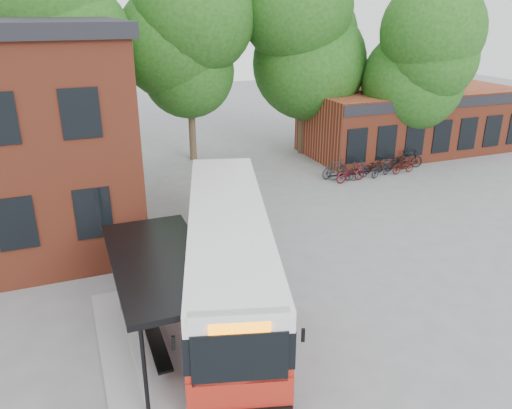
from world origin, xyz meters
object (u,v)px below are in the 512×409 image
object	(u,v)px
bicycle_0	(344,173)
bicycle_5	(381,168)
bicycle_4	(374,166)
bicycle_6	(398,162)
bicycle_1	(335,168)
bicycle_2	(350,173)
bus_shelter	(163,306)
bicycle_3	(357,170)
city_bus	(228,253)
bicycle_7	(403,166)
bicycle_extra_0	(408,159)

from	to	relation	value
bicycle_0	bicycle_5	distance (m)	2.30
bicycle_4	bicycle_6	distance (m)	1.54
bicycle_4	bicycle_6	size ratio (longest dim) A/B	0.83
bicycle_1	bicycle_5	world-z (taller)	bicycle_1
bicycle_0	bicycle_2	xyz separation A→B (m)	(0.22, -0.32, 0.07)
bus_shelter	bicycle_0	distance (m)	16.42
bicycle_3	city_bus	bearing A→B (deg)	119.41
bicycle_4	city_bus	bearing A→B (deg)	118.46
bicycle_2	bicycle_3	distance (m)	0.63
bus_shelter	bicycle_1	bearing A→B (deg)	44.17
bicycle_3	bus_shelter	bearing A→B (deg)	119.60
city_bus	bicycle_0	bearing A→B (deg)	58.31
bicycle_1	bicycle_7	world-z (taller)	bicycle_1
bicycle_5	bicycle_6	world-z (taller)	bicycle_6
bicycle_2	bicycle_6	world-z (taller)	bicycle_6
city_bus	bicycle_0	size ratio (longest dim) A/B	7.26
bus_shelter	bicycle_3	distance (m)	16.97
bicycle_5	bicycle_1	bearing A→B (deg)	55.03
bicycle_2	bicycle_6	bearing A→B (deg)	-84.38
bicycle_4	bicycle_7	bearing A→B (deg)	-125.72
bicycle_0	bicycle_4	distance (m)	2.44
bicycle_1	bicycle_extra_0	xyz separation A→B (m)	(4.96, 0.07, 0.01)
bicycle_0	bicycle_6	distance (m)	3.94
bicycle_1	bicycle_2	bearing A→B (deg)	-166.83
bicycle_1	bicycle_extra_0	distance (m)	4.96
bicycle_1	bicycle_extra_0	size ratio (longest dim) A/B	0.99
bus_shelter	bicycle_2	distance (m)	16.37
city_bus	bicycle_6	distance (m)	16.38
bus_shelter	bicycle_0	xyz separation A→B (m)	(12.16, 10.99, -1.03)
bicycle_0	bicycle_4	size ratio (longest dim) A/B	1.01
bicycle_4	bicycle_extra_0	world-z (taller)	bicycle_extra_0
bicycle_4	bicycle_extra_0	distance (m)	2.37
bicycle_3	bicycle_1	bearing A→B (deg)	46.29
bicycle_2	bicycle_1	bearing A→B (deg)	18.87
bicycle_1	bicycle_7	xyz separation A→B (m)	(4.07, -0.73, -0.08)
city_bus	bicycle_extra_0	distance (m)	17.15
bicycle_6	bicycle_extra_0	distance (m)	0.84
bicycle_0	bicycle_6	world-z (taller)	bicycle_6
bus_shelter	bicycle_0	world-z (taller)	bus_shelter
bicycle_5	bicycle_4	bearing A→B (deg)	-23.71
bus_shelter	bicycle_5	size ratio (longest dim) A/B	4.31
bus_shelter	bicycle_2	xyz separation A→B (m)	(12.38, 10.67, -0.95)
bus_shelter	bicycle_5	distance (m)	18.07
city_bus	bicycle_3	size ratio (longest dim) A/B	6.76
bicycle_3	bicycle_4	xyz separation A→B (m)	(1.57, 0.66, -0.10)
bicycle_0	bicycle_2	world-z (taller)	bicycle_2
bicycle_0	bus_shelter	bearing A→B (deg)	155.94
bicycle_4	bicycle_7	size ratio (longest dim) A/B	1.01
bus_shelter	bicycle_7	bearing A→B (deg)	34.17
bicycle_4	bicycle_7	xyz separation A→B (m)	(1.47, -0.72, 0.05)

